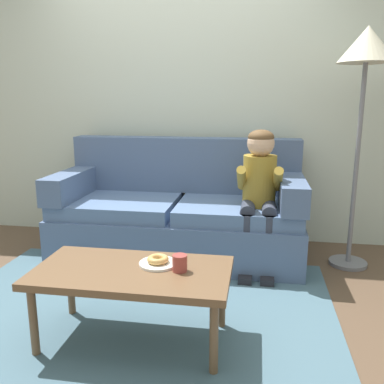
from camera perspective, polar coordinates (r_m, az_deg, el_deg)
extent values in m
plane|color=brown|center=(2.91, -6.71, -14.36)|extent=(10.00, 10.00, 0.00)
cube|color=beige|center=(3.96, -1.57, 13.86)|extent=(8.00, 0.10, 2.80)
cube|color=#476675|center=(2.70, -8.22, -16.60)|extent=(2.52, 1.94, 0.01)
cube|color=slate|center=(3.54, -1.91, -5.93)|extent=(2.05, 0.90, 0.38)
cube|color=slate|center=(3.55, -10.25, -1.85)|extent=(0.99, 0.74, 0.12)
cube|color=slate|center=(3.36, 6.53, -2.58)|extent=(0.99, 0.74, 0.12)
cube|color=slate|center=(3.74, -0.94, 3.86)|extent=(2.05, 0.20, 0.49)
cube|color=slate|center=(3.72, -16.13, 1.18)|extent=(0.20, 0.90, 0.22)
cube|color=slate|center=(3.38, 13.68, 0.18)|extent=(0.20, 0.90, 0.22)
cube|color=brown|center=(2.28, -8.36, -11.04)|extent=(1.06, 0.55, 0.04)
cylinder|color=brown|center=(2.38, -21.23, -16.54)|extent=(0.04, 0.04, 0.39)
cylinder|color=brown|center=(2.10, 3.07, -19.74)|extent=(0.04, 0.04, 0.39)
cylinder|color=brown|center=(2.71, -16.57, -12.39)|extent=(0.04, 0.04, 0.39)
cylinder|color=brown|center=(2.48, 4.19, -14.40)|extent=(0.04, 0.04, 0.39)
cylinder|color=olive|center=(3.27, 9.38, 1.58)|extent=(0.26, 0.26, 0.40)
sphere|color=#DBAD89|center=(3.20, 9.57, 6.72)|extent=(0.21, 0.21, 0.21)
ellipsoid|color=brown|center=(3.20, 9.60, 7.56)|extent=(0.20, 0.20, 0.12)
cylinder|color=#333847|center=(3.16, 7.80, -2.27)|extent=(0.11, 0.30, 0.11)
cylinder|color=#333847|center=(3.09, 7.59, -7.10)|extent=(0.09, 0.09, 0.44)
cube|color=black|center=(3.14, 7.43, -11.71)|extent=(0.10, 0.20, 0.06)
cylinder|color=olive|center=(3.16, 6.93, 1.92)|extent=(0.07, 0.29, 0.23)
cylinder|color=#333847|center=(3.17, 10.70, -2.37)|extent=(0.11, 0.30, 0.11)
cylinder|color=#333847|center=(3.09, 10.58, -7.21)|extent=(0.09, 0.09, 0.44)
cube|color=black|center=(3.14, 10.41, -11.81)|extent=(0.10, 0.20, 0.06)
cylinder|color=olive|center=(3.16, 11.86, 1.75)|extent=(0.07, 0.29, 0.23)
cylinder|color=white|center=(2.30, -4.76, -9.91)|extent=(0.21, 0.21, 0.01)
torus|color=tan|center=(2.29, -4.77, -9.33)|extent=(0.13, 0.13, 0.04)
cylinder|color=#993D38|center=(2.20, -1.72, -9.87)|extent=(0.08, 0.08, 0.09)
cylinder|color=slate|center=(3.64, 20.89, -9.20)|extent=(0.30, 0.30, 0.03)
cylinder|color=slate|center=(3.43, 21.97, 3.63)|extent=(0.04, 0.04, 1.61)
cone|color=beige|center=(3.42, 23.26, 18.42)|extent=(0.42, 0.42, 0.26)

